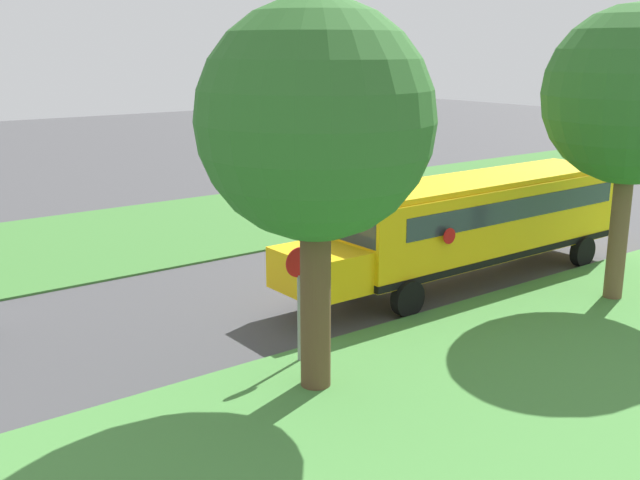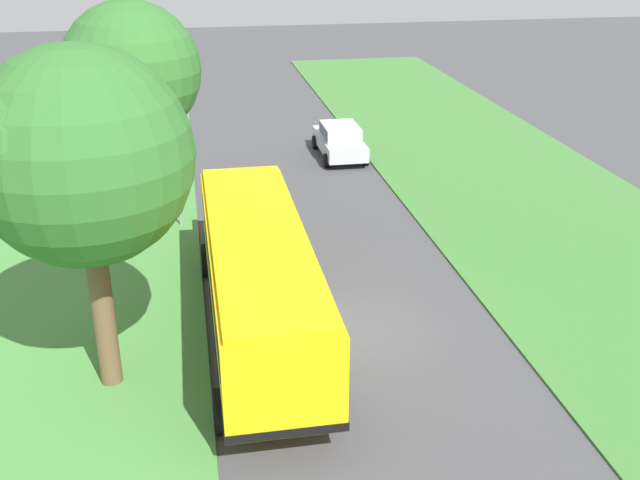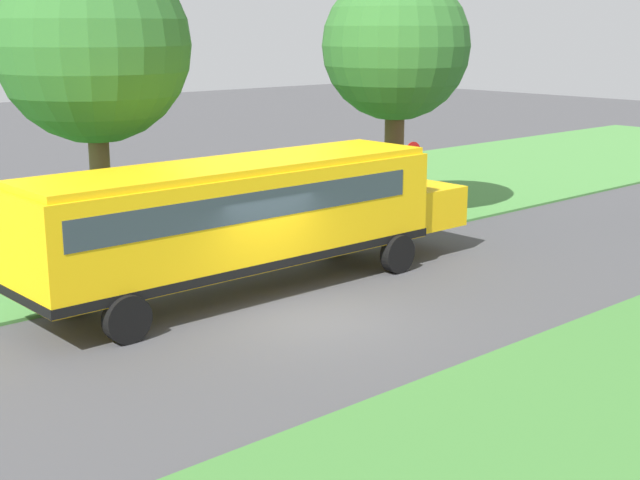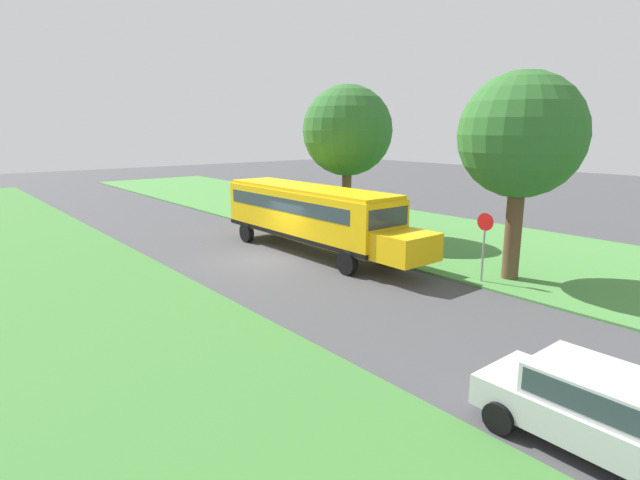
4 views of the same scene
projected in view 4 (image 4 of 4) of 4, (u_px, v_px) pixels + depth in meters
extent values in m
plane|color=#424244|center=(264.00, 260.00, 22.75)|extent=(120.00, 120.00, 0.00)
cube|color=#47843D|center=(409.00, 231.00, 28.91)|extent=(12.00, 80.00, 0.08)
cube|color=#3D7533|center=(44.00, 301.00, 17.20)|extent=(10.00, 80.00, 0.07)
cube|color=yellow|center=(308.00, 213.00, 23.94)|extent=(2.50, 10.50, 2.20)
cube|color=yellow|center=(406.00, 247.00, 19.36)|extent=(2.20, 1.90, 1.10)
cube|color=yellow|center=(308.00, 188.00, 23.68)|extent=(2.35, 10.29, 0.16)
cube|color=black|center=(308.00, 233.00, 24.15)|extent=(2.54, 10.54, 0.20)
cube|color=#2D3842|center=(304.00, 202.00, 24.06)|extent=(2.53, 9.24, 0.64)
cube|color=#2D3842|center=(388.00, 218.00, 19.90)|extent=(2.25, 0.12, 0.80)
cylinder|color=red|center=(372.00, 214.00, 22.60)|extent=(0.03, 0.44, 0.44)
cylinder|color=black|center=(389.00, 253.00, 21.83)|extent=(0.30, 1.00, 1.00)
cylinder|color=black|center=(347.00, 263.00, 20.29)|extent=(0.30, 1.00, 1.00)
cylinder|color=black|center=(285.00, 227.00, 27.79)|extent=(0.30, 1.00, 1.00)
cylinder|color=black|center=(247.00, 233.00, 26.25)|extent=(0.30, 1.00, 1.00)
cube|color=#B7B7BC|center=(602.00, 420.00, 9.06)|extent=(1.80, 4.40, 0.64)
cube|color=#B7B7BC|center=(598.00, 386.00, 9.04)|extent=(1.60, 2.20, 0.60)
cube|color=#2D3842|center=(598.00, 385.00, 9.04)|extent=(1.62, 2.02, 0.45)
cylinder|color=black|center=(545.00, 388.00, 10.82)|extent=(0.22, 0.64, 0.64)
cylinder|color=black|center=(499.00, 418.00, 9.71)|extent=(0.22, 0.64, 0.64)
cylinder|color=brown|center=(347.00, 201.00, 27.33)|extent=(0.52, 0.52, 3.96)
sphere|color=#2D6628|center=(347.00, 131.00, 26.51)|extent=(4.79, 4.79, 4.79)
sphere|color=#2D6628|center=(351.00, 125.00, 27.24)|extent=(3.28, 3.28, 3.28)
cylinder|color=brown|center=(513.00, 232.00, 19.31)|extent=(0.63, 0.63, 3.86)
sphere|color=#2D6628|center=(521.00, 135.00, 18.51)|extent=(4.68, 4.68, 4.68)
sphere|color=#2D6628|center=(511.00, 119.00, 18.52)|extent=(3.30, 3.30, 3.30)
cylinder|color=gray|center=(483.00, 257.00, 19.09)|extent=(0.08, 0.08, 2.10)
cylinder|color=red|center=(485.00, 222.00, 18.79)|extent=(0.03, 0.68, 0.68)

